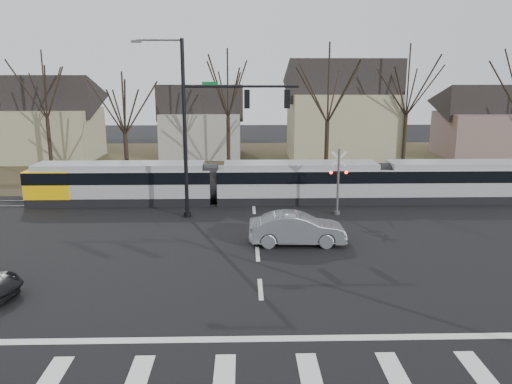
{
  "coord_description": "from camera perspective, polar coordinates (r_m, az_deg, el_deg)",
  "views": [
    {
      "loc": [
        -0.63,
        -16.18,
        8.15
      ],
      "look_at": [
        0.0,
        9.0,
        2.3
      ],
      "focal_mm": 35.0,
      "sensor_mm": 36.0,
      "label": 1
    }
  ],
  "objects": [
    {
      "name": "ground",
      "position": [
        18.13,
        0.73,
        -13.64
      ],
      "size": [
        140.0,
        140.0,
        0.0
      ],
      "primitive_type": "plane",
      "color": "black"
    },
    {
      "name": "grass_verge",
      "position": [
        48.87,
        -0.67,
        3.48
      ],
      "size": [
        140.0,
        28.0,
        0.01
      ],
      "primitive_type": "cube",
      "color": "#38331E",
      "rests_on": "ground"
    },
    {
      "name": "crosswalk",
      "position": [
        14.67,
        1.35,
        -20.66
      ],
      "size": [
        27.0,
        2.6,
        0.01
      ],
      "color": "silver",
      "rests_on": "ground"
    },
    {
      "name": "stop_line",
      "position": [
        16.54,
        0.97,
        -16.43
      ],
      "size": [
        28.0,
        0.35,
        0.01
      ],
      "primitive_type": "cube",
      "color": "silver",
      "rests_on": "ground"
    },
    {
      "name": "lane_dashes",
      "position": [
        33.2,
        -0.3,
        -1.12
      ],
      "size": [
        0.18,
        30.0,
        0.01
      ],
      "color": "silver",
      "rests_on": "ground"
    },
    {
      "name": "rail_pair",
      "position": [
        33.0,
        -0.29,
        -1.17
      ],
      "size": [
        90.0,
        1.52,
        0.06
      ],
      "color": "#59595E",
      "rests_on": "ground"
    },
    {
      "name": "tram",
      "position": [
        33.07,
        4.78,
        1.32
      ],
      "size": [
        34.9,
        2.59,
        2.65
      ],
      "color": "gray",
      "rests_on": "ground"
    },
    {
      "name": "sedan",
      "position": [
        24.86,
        4.72,
        -4.21
      ],
      "size": [
        1.84,
        4.82,
        1.57
      ],
      "primitive_type": "imported",
      "rotation": [
        0.0,
        0.0,
        1.55
      ],
      "color": "slate",
      "rests_on": "ground"
    },
    {
      "name": "signal_pole_far",
      "position": [
        28.84,
        -5.01,
        8.15
      ],
      "size": [
        9.28,
        0.44,
        10.2
      ],
      "color": "black",
      "rests_on": "ground"
    },
    {
      "name": "rail_crossing_signal",
      "position": [
        30.18,
        9.35,
        0.92
      ],
      "size": [
        1.08,
        0.36,
        4.0
      ],
      "color": "#59595B",
      "rests_on": "ground"
    },
    {
      "name": "tree_row",
      "position": [
        42.38,
        2.16,
        8.8
      ],
      "size": [
        59.2,
        7.2,
        10.0
      ],
      "color": "black",
      "rests_on": "ground"
    },
    {
      "name": "house_a",
      "position": [
        53.92,
        -22.72,
        8.16
      ],
      "size": [
        9.72,
        8.64,
        8.6
      ],
      "color": "gray",
      "rests_on": "ground"
    },
    {
      "name": "house_b",
      "position": [
        52.53,
        -6.26,
        8.43
      ],
      "size": [
        8.64,
        7.56,
        7.65
      ],
      "color": "gray",
      "rests_on": "ground"
    },
    {
      "name": "house_c",
      "position": [
        50.2,
        9.77,
        9.56
      ],
      "size": [
        10.8,
        8.64,
        10.1
      ],
      "color": "gray",
      "rests_on": "ground"
    },
    {
      "name": "house_d",
      "position": [
        56.95,
        24.44,
        7.71
      ],
      "size": [
        8.64,
        7.56,
        7.65
      ],
      "color": "brown",
      "rests_on": "ground"
    }
  ]
}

